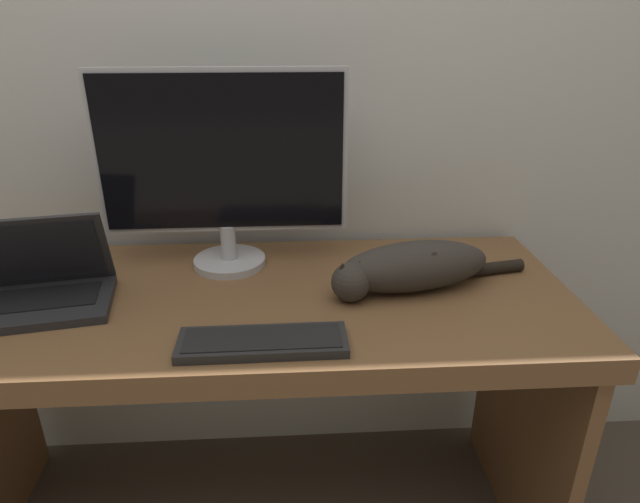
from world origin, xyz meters
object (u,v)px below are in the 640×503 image
object	(u,v)px
monitor	(223,165)
cat	(411,266)
laptop	(34,289)
external_keyboard	(263,342)

from	to	relation	value
monitor	cat	distance (m)	0.53
laptop	cat	distance (m)	0.88
monitor	laptop	distance (m)	0.52
laptop	cat	xyz separation A→B (m)	(0.88, 0.03, 0.02)
monitor	laptop	size ratio (longest dim) A/B	1.71
laptop	external_keyboard	bearing A→B (deg)	-30.91
monitor	cat	bearing A→B (deg)	-20.60
monitor	laptop	xyz separation A→B (m)	(-0.42, -0.20, -0.23)
monitor	external_keyboard	world-z (taller)	monitor
laptop	cat	size ratio (longest dim) A/B	0.71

